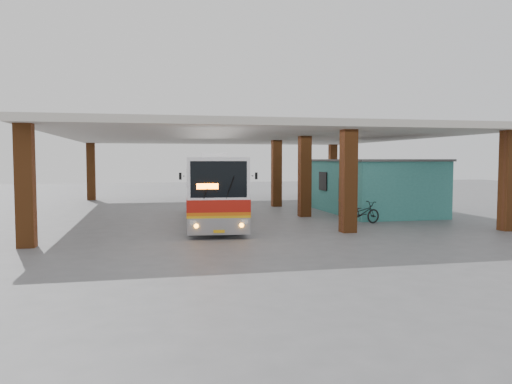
{
  "coord_description": "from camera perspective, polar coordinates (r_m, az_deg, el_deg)",
  "views": [
    {
      "loc": [
        -5.32,
        -22.75,
        3.1
      ],
      "look_at": [
        -0.35,
        0.0,
        1.57
      ],
      "focal_mm": 35.0,
      "sensor_mm": 36.0,
      "label": 1
    }
  ],
  "objects": [
    {
      "name": "ground",
      "position": [
        23.57,
        0.83,
        -3.8
      ],
      "size": [
        90.0,
        90.0,
        0.0
      ],
      "primitive_type": "plane",
      "color": "#515154",
      "rests_on": "ground"
    },
    {
      "name": "brick_columns",
      "position": [
        28.58,
        1.34,
        1.9
      ],
      "size": [
        20.1,
        21.6,
        4.35
      ],
      "color": "brown",
      "rests_on": "ground"
    },
    {
      "name": "canopy_roof",
      "position": [
        29.86,
        -1.08,
        6.44
      ],
      "size": [
        21.0,
        23.0,
        0.3
      ],
      "primitive_type": "cube",
      "color": "beige",
      "rests_on": "brick_columns"
    },
    {
      "name": "shop_building",
      "position": [
        29.7,
        13.25,
        0.69
      ],
      "size": [
        5.2,
        8.2,
        3.11
      ],
      "color": "#307871",
      "rests_on": "ground"
    },
    {
      "name": "coach_bus",
      "position": [
        24.86,
        -4.94,
        0.49
      ],
      "size": [
        3.49,
        11.84,
        3.4
      ],
      "rotation": [
        0.0,
        0.0,
        -0.09
      ],
      "color": "white",
      "rests_on": "ground"
    },
    {
      "name": "motorcycle",
      "position": [
        24.4,
        12.01,
        -2.35
      ],
      "size": [
        2.17,
        1.22,
        1.08
      ],
      "primitive_type": "imported",
      "rotation": [
        0.0,
        0.0,
        1.83
      ],
      "color": "black",
      "rests_on": "ground"
    },
    {
      "name": "pedestrian",
      "position": [
        23.14,
        10.2,
        -1.67
      ],
      "size": [
        0.71,
        0.5,
        1.87
      ],
      "primitive_type": "imported",
      "rotation": [
        0.0,
        0.0,
        3.07
      ],
      "color": "red",
      "rests_on": "ground"
    },
    {
      "name": "red_chair",
      "position": [
        32.46,
        5.94,
        -1.14
      ],
      "size": [
        0.51,
        0.51,
        0.74
      ],
      "rotation": [
        0.0,
        0.0,
        -0.38
      ],
      "color": "red",
      "rests_on": "ground"
    }
  ]
}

